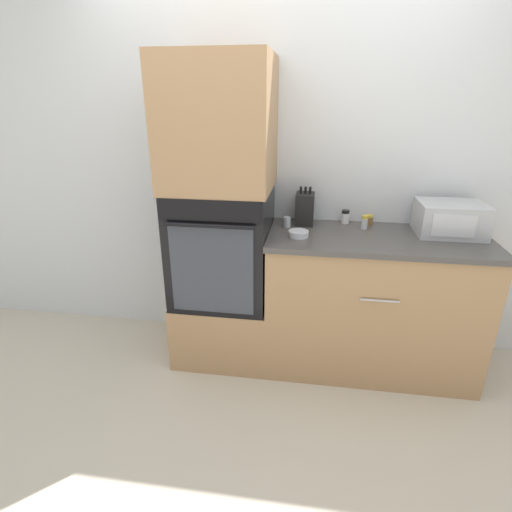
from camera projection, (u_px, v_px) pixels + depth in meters
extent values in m
plane|color=beige|center=(264.00, 380.00, 2.64)|extent=(12.00, 12.00, 0.00)
cube|color=silver|center=(277.00, 173.00, 2.76)|extent=(8.00, 0.05, 2.50)
cube|color=#A87F56|center=(225.00, 323.00, 2.88)|extent=(0.65, 0.60, 0.45)
cube|color=black|center=(223.00, 245.00, 2.66)|extent=(0.62, 0.59, 0.76)
cube|color=black|center=(209.00, 211.00, 2.26)|extent=(0.60, 0.01, 0.13)
cube|color=orange|center=(209.00, 211.00, 2.26)|extent=(0.09, 0.00, 0.03)
cube|color=#333842|center=(212.00, 270.00, 2.40)|extent=(0.51, 0.01, 0.57)
cylinder|color=black|center=(208.00, 226.00, 2.27)|extent=(0.53, 0.02, 0.02)
cube|color=#A87F56|center=(219.00, 124.00, 2.37)|extent=(0.65, 0.60, 0.77)
cube|color=#A87F56|center=(370.00, 305.00, 2.66)|extent=(1.34, 0.60, 0.90)
cube|color=#474442|center=(378.00, 239.00, 2.48)|extent=(1.36, 0.63, 0.03)
cylinder|color=#B7B7BC|center=(380.00, 301.00, 2.30)|extent=(0.22, 0.01, 0.01)
cube|color=#B2B5BA|center=(450.00, 219.00, 2.48)|extent=(0.39, 0.31, 0.20)
cube|color=silver|center=(454.00, 226.00, 2.33)|extent=(0.24, 0.01, 0.14)
cube|color=black|center=(305.00, 209.00, 2.68)|extent=(0.12, 0.16, 0.21)
cylinder|color=black|center=(301.00, 190.00, 2.63)|extent=(0.02, 0.02, 0.04)
cylinder|color=black|center=(306.00, 190.00, 2.63)|extent=(0.02, 0.02, 0.04)
cylinder|color=black|center=(310.00, 190.00, 2.63)|extent=(0.02, 0.02, 0.04)
cylinder|color=silver|center=(298.00, 234.00, 2.46)|extent=(0.13, 0.13, 0.04)
cylinder|color=silver|center=(364.00, 224.00, 2.60)|extent=(0.04, 0.04, 0.07)
cylinder|color=gold|center=(365.00, 217.00, 2.58)|extent=(0.04, 0.04, 0.02)
cylinder|color=silver|center=(287.00, 223.00, 2.64)|extent=(0.05, 0.05, 0.05)
cylinder|color=#B7B7BC|center=(287.00, 218.00, 2.63)|extent=(0.05, 0.05, 0.01)
cylinder|color=brown|center=(369.00, 221.00, 2.69)|extent=(0.05, 0.05, 0.05)
cylinder|color=gold|center=(369.00, 216.00, 2.68)|extent=(0.05, 0.05, 0.01)
cylinder|color=silver|center=(345.00, 218.00, 2.72)|extent=(0.05, 0.05, 0.07)
cylinder|color=black|center=(346.00, 212.00, 2.70)|extent=(0.05, 0.05, 0.02)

